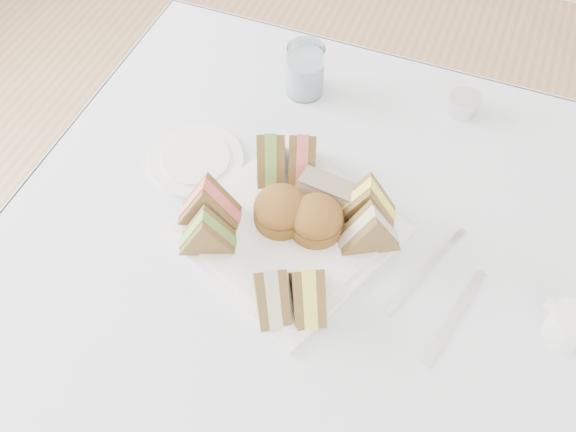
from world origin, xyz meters
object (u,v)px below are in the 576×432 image
(table, at_px, (301,340))
(serving_plate, at_px, (288,231))
(water_glass, at_px, (305,70))
(creamer_jug, at_px, (570,325))

(table, height_order, serving_plate, serving_plate)
(water_glass, bearing_deg, creamer_jug, -32.39)
(table, xyz_separation_m, water_glass, (-0.13, 0.34, 0.43))
(serving_plate, xyz_separation_m, creamer_jug, (0.45, -0.02, 0.02))
(table, distance_m, serving_plate, 0.38)
(table, relative_size, water_glass, 8.46)
(creamer_jug, bearing_deg, serving_plate, -157.45)
(table, xyz_separation_m, creamer_jug, (0.41, 0.00, 0.40))
(creamer_jug, bearing_deg, table, -155.35)
(table, bearing_deg, creamer_jug, 0.00)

